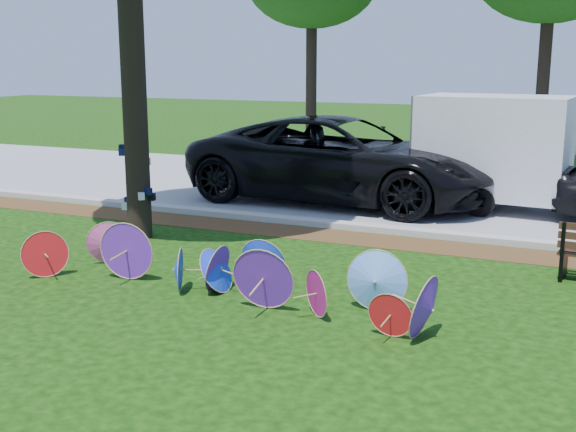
{
  "coord_description": "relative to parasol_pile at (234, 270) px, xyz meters",
  "views": [
    {
      "loc": [
        4.79,
        -7.73,
        3.21
      ],
      "look_at": [
        0.5,
        2.0,
        0.9
      ],
      "focal_mm": 45.0,
      "sensor_mm": 36.0,
      "label": 1
    }
  ],
  "objects": [
    {
      "name": "black_van",
      "position": [
        -0.96,
        7.08,
        0.59
      ],
      "size": [
        7.13,
        3.53,
        1.94
      ],
      "primitive_type": "imported",
      "rotation": [
        0.0,
        0.0,
        1.53
      ],
      "color": "black",
      "rests_on": "ground"
    },
    {
      "name": "mulch_strip",
      "position": [
        -0.27,
        3.82,
        -0.38
      ],
      "size": [
        90.0,
        1.0,
        0.01
      ],
      "primitive_type": "cube",
      "color": "#472D16",
      "rests_on": "ground"
    },
    {
      "name": "cargo_trailer",
      "position": [
        2.32,
        7.66,
        1.0
      ],
      "size": [
        3.22,
        2.17,
        2.76
      ],
      "primitive_type": "cube",
      "rotation": [
        0.0,
        0.0,
        -0.07
      ],
      "color": "silver",
      "rests_on": "ground"
    },
    {
      "name": "parasol_pile",
      "position": [
        0.0,
        0.0,
        0.0
      ],
      "size": [
        6.37,
        1.77,
        0.88
      ],
      "color": "purple",
      "rests_on": "ground"
    },
    {
      "name": "street",
      "position": [
        -0.27,
        8.67,
        -0.38
      ],
      "size": [
        90.0,
        8.0,
        0.01
      ],
      "primitive_type": "cube",
      "color": "gray",
      "rests_on": "ground"
    },
    {
      "name": "ground",
      "position": [
        -0.27,
        -0.68,
        -0.38
      ],
      "size": [
        90.0,
        90.0,
        0.0
      ],
      "primitive_type": "plane",
      "color": "black",
      "rests_on": "ground"
    },
    {
      "name": "curb",
      "position": [
        -0.27,
        4.52,
        -0.32
      ],
      "size": [
        90.0,
        0.3,
        0.12
      ],
      "primitive_type": "cube",
      "color": "#B7B5AD",
      "rests_on": "ground"
    }
  ]
}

